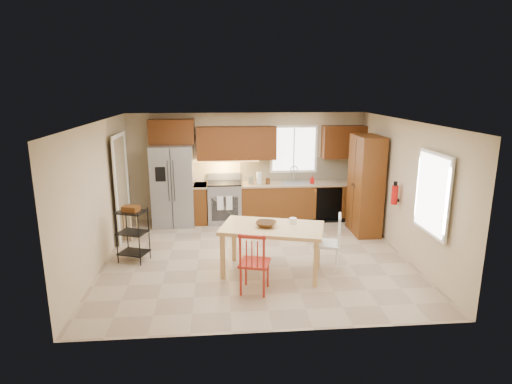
{
  "coord_description": "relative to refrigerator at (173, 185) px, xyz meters",
  "views": [
    {
      "loc": [
        -0.65,
        -7.39,
        3.1
      ],
      "look_at": [
        0.03,
        0.4,
        1.15
      ],
      "focal_mm": 30.0,
      "sensor_mm": 36.0,
      "label": 1
    }
  ],
  "objects": [
    {
      "name": "base_cabinet_run",
      "position": [
        2.99,
        0.08,
        -0.46
      ],
      "size": [
        2.92,
        0.6,
        0.9
      ],
      "primitive_type": "cube",
      "color": "#582C10",
      "rests_on": "floor"
    },
    {
      "name": "backsplash",
      "position": [
        2.99,
        0.36,
        0.27
      ],
      "size": [
        2.92,
        0.03,
        0.55
      ],
      "primitive_type": "cube",
      "color": "beige",
      "rests_on": "wall_back"
    },
    {
      "name": "sink",
      "position": [
        2.8,
        0.08,
        -0.05
      ],
      "size": [
        0.62,
        0.46,
        0.16
      ],
      "primitive_type": "cube",
      "color": "gray",
      "rests_on": "base_cabinet_run"
    },
    {
      "name": "range_stove",
      "position": [
        1.15,
        0.06,
        -0.45
      ],
      "size": [
        0.76,
        0.63,
        0.92
      ],
      "primitive_type": "cube",
      "color": "gray",
      "rests_on": "floor"
    },
    {
      "name": "ceiling",
      "position": [
        1.7,
        -2.12,
        1.59
      ],
      "size": [
        5.5,
        5.0,
        0.02
      ],
      "primitive_type": "cube",
      "color": "silver",
      "rests_on": "ground"
    },
    {
      "name": "dishwasher",
      "position": [
        3.55,
        -0.22,
        -0.46
      ],
      "size": [
        0.6,
        0.02,
        0.78
      ],
      "primitive_type": "cube",
      "color": "black",
      "rests_on": "floor"
    },
    {
      "name": "wall_front",
      "position": [
        1.7,
        -4.62,
        0.34
      ],
      "size": [
        5.5,
        0.02,
        2.5
      ],
      "primitive_type": "cube",
      "color": "#CCB793",
      "rests_on": "ground"
    },
    {
      "name": "chair_red",
      "position": [
        1.55,
        -3.47,
        -0.42
      ],
      "size": [
        0.57,
        0.57,
        0.98
      ],
      "primitive_type": null,
      "rotation": [
        0.0,
        0.0,
        -0.28
      ],
      "color": "#AD271A",
      "rests_on": "floor"
    },
    {
      "name": "base_cabinet_narrow",
      "position": [
        0.6,
        0.08,
        -0.46
      ],
      "size": [
        0.3,
        0.6,
        0.9
      ],
      "primitive_type": "cube",
      "color": "#582C10",
      "rests_on": "floor"
    },
    {
      "name": "window_back",
      "position": [
        2.8,
        0.35,
        0.74
      ],
      "size": [
        1.12,
        0.04,
        1.12
      ],
      "primitive_type": "cube",
      "color": "white",
      "rests_on": "wall_back"
    },
    {
      "name": "undercab_glow",
      "position": [
        1.15,
        0.17,
        0.52
      ],
      "size": [
        1.6,
        0.3,
        0.01
      ],
      "primitive_type": "cube",
      "color": "#FFBF66",
      "rests_on": "wall_back"
    },
    {
      "name": "dining_table",
      "position": [
        1.9,
        -2.82,
        -0.5
      ],
      "size": [
        1.86,
        1.36,
        0.81
      ],
      "primitive_type": null,
      "rotation": [
        0.0,
        0.0,
        -0.28
      ],
      "color": "#DDAE6E",
      "rests_on": "floor"
    },
    {
      "name": "canister_steel",
      "position": [
        1.75,
        0.03,
        0.08
      ],
      "size": [
        0.11,
        0.11,
        0.18
      ],
      "primitive_type": "cylinder",
      "color": "gray",
      "rests_on": "base_cabinet_run"
    },
    {
      "name": "pantry",
      "position": [
        4.13,
        -0.93,
        0.14
      ],
      "size": [
        0.5,
        0.95,
        2.1
      ],
      "primitive_type": "cube",
      "color": "#582C10",
      "rests_on": "floor"
    },
    {
      "name": "paper_towel",
      "position": [
        1.95,
        0.03,
        0.13
      ],
      "size": [
        0.12,
        0.12,
        0.28
      ],
      "primitive_type": "cylinder",
      "color": "white",
      "rests_on": "base_cabinet_run"
    },
    {
      "name": "wall_left",
      "position": [
        -1.05,
        -2.12,
        0.34
      ],
      "size": [
        0.02,
        5.0,
        2.5
      ],
      "primitive_type": "cube",
      "color": "#CCB793",
      "rests_on": "ground"
    },
    {
      "name": "fire_extinguisher",
      "position": [
        4.33,
        -1.98,
        0.19
      ],
      "size": [
        0.12,
        0.12,
        0.36
      ],
      "primitive_type": "cylinder",
      "color": "red",
      "rests_on": "wall_right"
    },
    {
      "name": "utility_cart",
      "position": [
        -0.53,
        -2.1,
        -0.42
      ],
      "size": [
        0.59,
        0.53,
        0.98
      ],
      "primitive_type": null,
      "rotation": [
        0.0,
        0.0,
        -0.36
      ],
      "color": "black",
      "rests_on": "floor"
    },
    {
      "name": "wall_back",
      "position": [
        1.7,
        0.38,
        0.34
      ],
      "size": [
        5.5,
        0.02,
        2.5
      ],
      "primitive_type": "cube",
      "color": "#CCB793",
      "rests_on": "ground"
    },
    {
      "name": "refrigerator",
      "position": [
        0.0,
        0.0,
        0.0
      ],
      "size": [
        0.92,
        0.75,
        1.82
      ],
      "primitive_type": "cube",
      "color": "gray",
      "rests_on": "floor"
    },
    {
      "name": "window_right",
      "position": [
        4.38,
        -3.27,
        0.54
      ],
      "size": [
        0.04,
        1.02,
        1.32
      ],
      "primitive_type": "cube",
      "color": "white",
      "rests_on": "wall_right"
    },
    {
      "name": "canister_wood",
      "position": [
        2.15,
        -0.0,
        0.06
      ],
      "size": [
        0.1,
        0.1,
        0.14
      ],
      "primitive_type": "cylinder",
      "color": "#513215",
      "rests_on": "base_cabinet_run"
    },
    {
      "name": "floor",
      "position": [
        1.7,
        -2.12,
        -0.91
      ],
      "size": [
        5.5,
        5.5,
        0.0
      ],
      "primitive_type": "plane",
      "color": "tan",
      "rests_on": "ground"
    },
    {
      "name": "wall_right",
      "position": [
        4.45,
        -2.12,
        0.34
      ],
      "size": [
        0.02,
        5.0,
        2.5
      ],
      "primitive_type": "cube",
      "color": "#CCB793",
      "rests_on": "ground"
    },
    {
      "name": "upper_left_block",
      "position": [
        1.45,
        0.2,
        0.92
      ],
      "size": [
        1.8,
        0.35,
        0.75
      ],
      "primitive_type": "cube",
      "color": "#53230D",
      "rests_on": "wall_back"
    },
    {
      "name": "bar_stool",
      "position": [
        -0.8,
        -0.94,
        -0.57
      ],
      "size": [
        0.36,
        0.36,
        0.69
      ],
      "primitive_type": null,
      "rotation": [
        0.0,
        0.0,
        0.1
      ],
      "color": "#DDAE6E",
      "rests_on": "floor"
    },
    {
      "name": "table_bowl",
      "position": [
        1.8,
        -2.82,
        -0.09
      ],
      "size": [
        0.42,
        0.42,
        0.08
      ],
      "primitive_type": "imported",
      "rotation": [
        0.0,
        0.0,
        -0.28
      ],
      "color": "#513215",
      "rests_on": "dining_table"
    },
    {
      "name": "upper_over_fridge",
      "position": [
        0.0,
        0.2,
        1.19
      ],
      "size": [
        1.0,
        0.35,
        0.55
      ],
      "primitive_type": "cube",
      "color": "#53230D",
      "rests_on": "wall_back"
    },
    {
      "name": "doorway",
      "position": [
        -0.97,
        -0.82,
        0.14
      ],
      "size": [
        0.04,
        0.95,
        2.1
      ],
      "primitive_type": "cube",
      "color": "#8C7A59",
      "rests_on": "wall_left"
    },
    {
      "name": "table_jar",
      "position": [
        2.27,
        -2.71,
        -0.05
      ],
      "size": [
        0.16,
        0.16,
        0.15
      ],
      "primitive_type": "cylinder",
      "rotation": [
        0.0,
        0.0,
        -0.28
      ],
      "color": "white",
      "rests_on": "dining_table"
    },
    {
      "name": "soap_bottle",
      "position": [
        3.18,
        -0.02,
        0.09
      ],
      "size": [
        0.09,
        0.09,
        0.19
      ],
      "primitive_type": "imported",
      "color": "red",
      "rests_on": "base_cabinet_run"
    },
    {
      "name": "upper_right_block",
      "position": [
        3.95,
        0.2,
        0.92
      ],
      "size": [
        1.0,
        0.35,
        0.75
      ],
      "primitive_type": "cube",
      "color": "#53230D",
      "rests_on": "wall_back"
    },
    {
      "name": "chair_white",
      "position": [
        2.85,
        -2.77,
        -0.42
      ],
      "size": [
        0.57,
        0.57,
        0.98
      ],
      "primitive_type": null,
      "rotation": [
        0.0,
        0.0,
        1.29
      ],
      "color": "white",
      "rests_on": "floor"
    }
  ]
}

